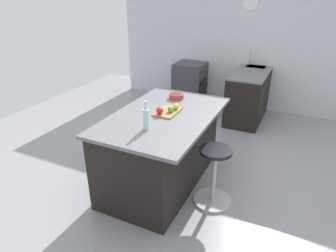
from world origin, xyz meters
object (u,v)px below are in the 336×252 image
(apple_green, at_px, (171,109))
(apple_yellow, at_px, (176,106))
(apple_red, at_px, (160,111))
(fruit_bowl, at_px, (176,96))
(kitchen_island, at_px, (161,148))
(stool_by_window, at_px, (214,178))
(oven_range, at_px, (190,83))
(water_bottle, at_px, (146,119))
(cutting_board, at_px, (168,112))

(apple_green, bearing_deg, apple_yellow, 170.70)
(apple_red, relative_size, apple_green, 1.10)
(apple_yellow, xyz_separation_m, fruit_bowl, (-0.39, -0.17, -0.02))
(kitchen_island, xyz_separation_m, stool_by_window, (0.12, 0.73, -0.14))
(kitchen_island, height_order, apple_green, apple_green)
(oven_range, xyz_separation_m, kitchen_island, (2.84, 0.74, 0.04))
(apple_red, height_order, water_bottle, water_bottle)
(kitchen_island, bearing_deg, water_bottle, 7.45)
(kitchen_island, distance_m, fruit_bowl, 0.75)
(apple_red, height_order, apple_yellow, apple_red)
(cutting_board, relative_size, apple_yellow, 4.88)
(water_bottle, bearing_deg, apple_yellow, 173.64)
(water_bottle, bearing_deg, fruit_bowl, -174.14)
(oven_range, height_order, apple_red, apple_red)
(water_bottle, height_order, fruit_bowl, water_bottle)
(apple_green, bearing_deg, cutting_board, -105.63)
(apple_red, bearing_deg, apple_green, 138.86)
(cutting_board, bearing_deg, apple_yellow, 146.96)
(apple_red, xyz_separation_m, apple_yellow, (-0.21, 0.11, -0.00))
(oven_range, relative_size, fruit_bowl, 4.48)
(oven_range, relative_size, kitchen_island, 0.49)
(cutting_board, distance_m, apple_yellow, 0.12)
(apple_yellow, bearing_deg, oven_range, -162.12)
(apple_yellow, bearing_deg, kitchen_island, -38.19)
(oven_range, relative_size, apple_green, 11.64)
(oven_range, distance_m, fruit_bowl, 2.46)
(cutting_board, bearing_deg, water_bottle, -0.45)
(oven_range, distance_m, water_bottle, 3.44)
(kitchen_island, xyz_separation_m, apple_green, (-0.05, 0.11, 0.52))
(cutting_board, height_order, apple_green, apple_green)
(kitchen_island, distance_m, water_bottle, 0.74)
(kitchen_island, height_order, fruit_bowl, fruit_bowl)
(stool_by_window, xyz_separation_m, apple_green, (-0.17, -0.63, 0.67))
(apple_red, height_order, fruit_bowl, apple_red)
(cutting_board, bearing_deg, oven_range, -163.90)
(apple_green, bearing_deg, water_bottle, -5.70)
(oven_range, distance_m, apple_yellow, 2.88)
(stool_by_window, xyz_separation_m, apple_red, (-0.07, -0.72, 0.67))
(kitchen_island, relative_size, apple_red, 21.49)
(apple_green, bearing_deg, oven_range, -163.11)
(stool_by_window, xyz_separation_m, cutting_board, (-0.18, -0.67, 0.62))
(cutting_board, distance_m, water_bottle, 0.52)
(cutting_board, xyz_separation_m, fruit_bowl, (-0.49, -0.11, 0.03))
(stool_by_window, height_order, apple_yellow, apple_yellow)
(oven_range, xyz_separation_m, apple_green, (2.80, 0.85, 0.56))
(cutting_board, height_order, apple_yellow, apple_yellow)
(kitchen_island, bearing_deg, apple_red, 17.77)
(stool_by_window, height_order, fruit_bowl, fruit_bowl)
(apple_yellow, distance_m, water_bottle, 0.61)
(kitchen_island, xyz_separation_m, apple_yellow, (-0.16, 0.12, 0.52))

